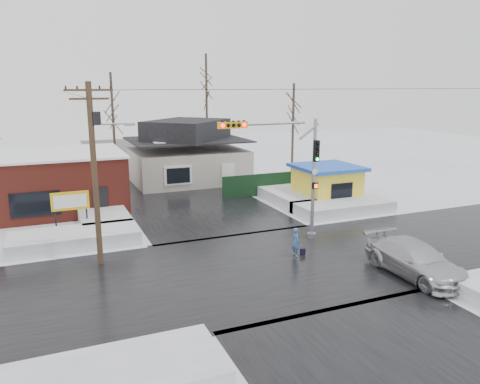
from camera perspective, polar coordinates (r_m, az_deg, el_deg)
name	(u,v)px	position (r m, az deg, el deg)	size (l,w,h in m)	color
ground	(274,265)	(23.81, 4.12, -8.88)	(120.00, 120.00, 0.00)	white
road_ns	(274,265)	(23.81, 4.12, -8.86)	(10.00, 120.00, 0.02)	black
road_ew	(274,265)	(23.81, 4.12, -8.86)	(120.00, 10.00, 0.02)	black
snowbank_nw	(75,238)	(28.02, -19.48, -5.35)	(7.00, 3.00, 0.80)	white
snowbank_ne	(343,207)	(33.86, 12.48, -1.81)	(7.00, 3.00, 0.80)	white
snowbank_sw	(106,381)	(15.31, -15.98, -21.26)	(7.00, 3.00, 0.70)	white
snowbank_nside_w	(101,213)	(32.95, -16.56, -2.45)	(3.00, 8.00, 0.80)	white
snowbank_nside_e	(285,195)	(36.97, 5.50, -0.32)	(3.00, 8.00, 0.80)	white
traffic_signal	(290,164)	(26.23, 6.14, 3.43)	(6.05, 0.68, 7.00)	gray
utility_pole	(95,164)	(23.60, -17.22, 3.28)	(3.15, 0.44, 9.00)	#382619
brick_building	(35,182)	(36.35, -23.70, 1.11)	(12.20, 8.20, 4.12)	maroon
marquee_sign	(70,202)	(30.02, -20.00, -1.18)	(2.20, 0.21, 2.55)	black
house	(187,153)	(43.85, -6.45, 4.70)	(10.40, 8.40, 5.76)	#B6B1A4
kiosk	(327,184)	(36.30, 10.51, 1.00)	(4.60, 4.60, 2.88)	yellow
fence	(268,184)	(38.37, 3.46, 0.97)	(8.00, 0.12, 1.80)	black
tree_far_left	(112,95)	(46.11, -15.38, 11.38)	(3.00, 3.00, 10.00)	#332821
tree_far_mid	(206,78)	(50.33, -4.13, 13.70)	(3.00, 3.00, 12.00)	#332821
tree_far_right	(294,103)	(45.44, 6.54, 10.73)	(3.00, 3.00, 9.00)	#332821
pedestrian	(296,242)	(24.81, 6.82, -6.11)	(0.57, 0.37, 1.55)	#3B61A6
car	(415,260)	(23.71, 20.54, -7.74)	(2.23, 5.49, 1.59)	silver
shopping_bag	(303,252)	(25.22, 7.65, -7.27)	(0.28, 0.12, 0.35)	black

